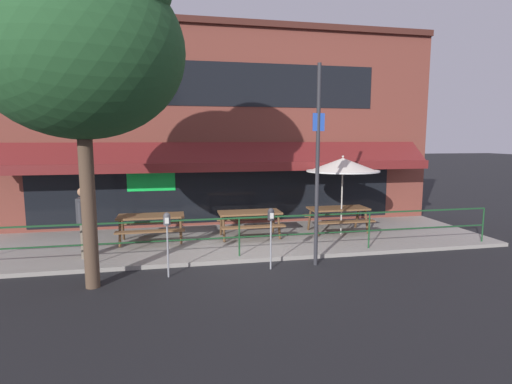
# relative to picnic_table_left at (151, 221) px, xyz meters

# --- Properties ---
(ground_plane) EXTENTS (120.00, 120.00, 0.00)m
(ground_plane) POSITION_rel_picnic_table_left_xyz_m (2.18, -2.10, -0.71)
(ground_plane) COLOR black
(patio_deck) EXTENTS (15.00, 4.00, 0.10)m
(patio_deck) POSITION_rel_picnic_table_left_xyz_m (2.18, -0.10, -0.66)
(patio_deck) COLOR gray
(patio_deck) RESTS_ON ground
(restaurant_building) EXTENTS (15.00, 1.60, 6.73)m
(restaurant_building) POSITION_rel_picnic_table_left_xyz_m (2.18, 2.13, 2.64)
(restaurant_building) COLOR brown
(restaurant_building) RESTS_ON ground
(patio_railing) EXTENTS (13.84, 0.04, 0.97)m
(patio_railing) POSITION_rel_picnic_table_left_xyz_m (2.18, -1.80, 0.09)
(patio_railing) COLOR #194723
(patio_railing) RESTS_ON patio_deck
(picnic_table_left) EXTENTS (1.80, 1.42, 0.76)m
(picnic_table_left) POSITION_rel_picnic_table_left_xyz_m (0.00, 0.00, 0.00)
(picnic_table_left) COLOR brown
(picnic_table_left) RESTS_ON patio_deck
(picnic_table_centre) EXTENTS (1.80, 1.42, 0.76)m
(picnic_table_centre) POSITION_rel_picnic_table_left_xyz_m (2.78, -0.02, 0.00)
(picnic_table_centre) COLOR brown
(picnic_table_centre) RESTS_ON patio_deck
(picnic_table_right) EXTENTS (1.80, 1.42, 0.76)m
(picnic_table_right) POSITION_rel_picnic_table_left_xyz_m (5.56, 0.09, 0.00)
(picnic_table_right) COLOR brown
(picnic_table_right) RESTS_ON patio_deck
(patio_umbrella_right) EXTENTS (2.14, 2.14, 2.38)m
(patio_umbrella_right) POSITION_rel_picnic_table_left_xyz_m (5.56, -0.17, 1.47)
(patio_umbrella_right) COLOR #B7B2A8
(patio_umbrella_right) RESTS_ON patio_deck
(pedestrian_walking) EXTENTS (0.25, 0.62, 1.71)m
(pedestrian_walking) POSITION_rel_picnic_table_left_xyz_m (-1.51, -1.10, 0.35)
(pedestrian_walking) COLOR #665B4C
(pedestrian_walking) RESTS_ON patio_deck
(parking_meter_near) EXTENTS (0.15, 0.16, 1.42)m
(parking_meter_near) POSITION_rel_picnic_table_left_xyz_m (0.49, -2.70, 0.44)
(parking_meter_near) COLOR gray
(parking_meter_near) RESTS_ON ground
(parking_meter_far) EXTENTS (0.15, 0.16, 1.42)m
(parking_meter_far) POSITION_rel_picnic_table_left_xyz_m (2.78, -2.64, 0.44)
(parking_meter_far) COLOR gray
(parking_meter_far) RESTS_ON ground
(street_sign_pole) EXTENTS (0.28, 0.09, 4.64)m
(street_sign_pole) POSITION_rel_picnic_table_left_xyz_m (3.89, -2.55, 1.67)
(street_sign_pole) COLOR #2D2D33
(street_sign_pole) RESTS_ON ground
(street_tree_curbside) EXTENTS (3.91, 3.52, 6.86)m
(street_tree_curbside) POSITION_rel_picnic_table_left_xyz_m (-0.89, -3.07, 4.11)
(street_tree_curbside) COLOR brown
(street_tree_curbside) RESTS_ON ground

